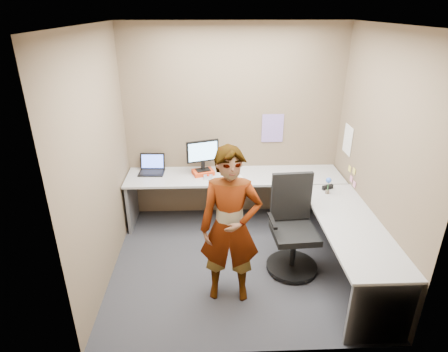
{
  "coord_description": "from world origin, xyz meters",
  "views": [
    {
      "loc": [
        -0.32,
        -3.71,
        2.85
      ],
      "look_at": [
        -0.17,
        0.25,
        1.05
      ],
      "focal_mm": 30.0,
      "sensor_mm": 36.0,
      "label": 1
    }
  ],
  "objects_px": {
    "desk": "(272,204)",
    "office_chair": "(293,233)",
    "person": "(230,227)",
    "monitor": "(203,153)"
  },
  "relations": [
    {
      "from": "monitor",
      "to": "office_chair",
      "type": "xyz_separation_m",
      "value": [
        1.04,
        -1.13,
        -0.58
      ]
    },
    {
      "from": "desk",
      "to": "monitor",
      "type": "relative_size",
      "value": 6.81
    },
    {
      "from": "office_chair",
      "to": "person",
      "type": "bearing_deg",
      "value": -152.95
    },
    {
      "from": "desk",
      "to": "person",
      "type": "bearing_deg",
      "value": -121.99
    },
    {
      "from": "desk",
      "to": "office_chair",
      "type": "distance_m",
      "value": 0.52
    },
    {
      "from": "monitor",
      "to": "office_chair",
      "type": "distance_m",
      "value": 1.64
    },
    {
      "from": "monitor",
      "to": "desk",
      "type": "bearing_deg",
      "value": -55.26
    },
    {
      "from": "office_chair",
      "to": "person",
      "type": "height_order",
      "value": "person"
    },
    {
      "from": "desk",
      "to": "person",
      "type": "xyz_separation_m",
      "value": [
        -0.57,
        -0.92,
        0.26
      ]
    },
    {
      "from": "office_chair",
      "to": "person",
      "type": "xyz_separation_m",
      "value": [
        -0.75,
        -0.45,
        0.38
      ]
    }
  ]
}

